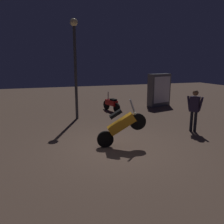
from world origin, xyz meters
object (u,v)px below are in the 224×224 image
Objects in this scene: streetlamp_near at (75,57)px; motorcycle_red_parked_left at (111,104)px; person_rider_beside at (194,107)px; kiosk_billboard at (159,90)px; motorcycle_orange_foreground at (121,126)px.

motorcycle_red_parked_left is at bearing 27.02° from streetlamp_near.
kiosk_billboard is (1.53, 5.42, 0.01)m from person_rider_beside.
motorcycle_orange_foreground is 7.87m from kiosk_billboard.
streetlamp_near reaches higher than kiosk_billboard.
kiosk_billboard reaches higher than motorcycle_orange_foreground.
streetlamp_near is at bearing 111.43° from motorcycle_orange_foreground.
motorcycle_red_parked_left is (1.50, 5.54, -0.31)m from motorcycle_orange_foreground.
person_rider_beside is at bearing -41.80° from streetlamp_near.
person_rider_beside is 5.63m from kiosk_billboard.
streetlamp_near is (-2.24, -1.14, 2.65)m from motorcycle_red_parked_left.
motorcycle_red_parked_left is 3.57m from kiosk_billboard.
streetlamp_near is at bearing 2.12° from kiosk_billboard.
motorcycle_orange_foreground is 0.78× the size of kiosk_billboard.
person_rider_beside is at bearing 22.87° from motorcycle_orange_foreground.
motorcycle_orange_foreground is at bearing -23.66° from person_rider_beside.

